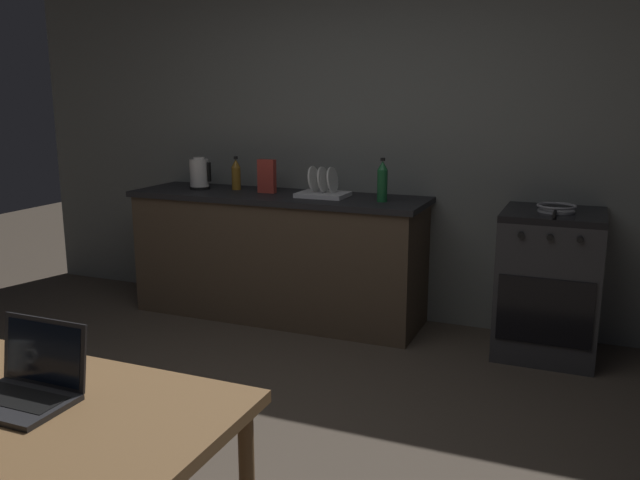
{
  "coord_description": "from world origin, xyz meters",
  "views": [
    {
      "loc": [
        1.47,
        -2.21,
        1.61
      ],
      "look_at": [
        0.16,
        0.96,
        0.85
      ],
      "focal_mm": 36.99,
      "sensor_mm": 36.0,
      "label": 1
    }
  ],
  "objects_px": {
    "bottle": "(382,181)",
    "cereal_box": "(267,176)",
    "laptop": "(25,386)",
    "electric_kettle": "(199,174)",
    "bottle_b": "(236,174)",
    "stove_oven": "(549,283)",
    "frying_pan": "(556,208)",
    "dining_table": "(32,437)",
    "dish_rack": "(323,190)"
  },
  "relations": [
    {
      "from": "bottle",
      "to": "dish_rack",
      "type": "distance_m",
      "value": 0.46
    },
    {
      "from": "bottle_b",
      "to": "frying_pan",
      "type": "bearing_deg",
      "value": -2.76
    },
    {
      "from": "electric_kettle",
      "to": "cereal_box",
      "type": "distance_m",
      "value": 0.55
    },
    {
      "from": "bottle",
      "to": "cereal_box",
      "type": "bearing_deg",
      "value": 175.5
    },
    {
      "from": "dining_table",
      "to": "bottle_b",
      "type": "distance_m",
      "value": 3.18
    },
    {
      "from": "laptop",
      "to": "electric_kettle",
      "type": "relative_size",
      "value": 1.34
    },
    {
      "from": "stove_oven",
      "to": "frying_pan",
      "type": "height_order",
      "value": "frying_pan"
    },
    {
      "from": "laptop",
      "to": "dining_table",
      "type": "bearing_deg",
      "value": -37.41
    },
    {
      "from": "dining_table",
      "to": "dish_rack",
      "type": "distance_m",
      "value": 2.94
    },
    {
      "from": "electric_kettle",
      "to": "frying_pan",
      "type": "distance_m",
      "value": 2.54
    },
    {
      "from": "bottle_b",
      "to": "laptop",
      "type": "bearing_deg",
      "value": -72.28
    },
    {
      "from": "dish_rack",
      "to": "cereal_box",
      "type": "bearing_deg",
      "value": 177.43
    },
    {
      "from": "bottle_b",
      "to": "stove_oven",
      "type": "bearing_deg",
      "value": -2.09
    },
    {
      "from": "frying_pan",
      "to": "dish_rack",
      "type": "bearing_deg",
      "value": 178.9
    },
    {
      "from": "electric_kettle",
      "to": "frying_pan",
      "type": "height_order",
      "value": "electric_kettle"
    },
    {
      "from": "dish_rack",
      "to": "bottle",
      "type": "bearing_deg",
      "value": -6.44
    },
    {
      "from": "dining_table",
      "to": "dish_rack",
      "type": "relative_size",
      "value": 3.37
    },
    {
      "from": "dining_table",
      "to": "frying_pan",
      "type": "xyz_separation_m",
      "value": [
        1.26,
        2.88,
        0.3
      ]
    },
    {
      "from": "electric_kettle",
      "to": "bottle_b",
      "type": "xyz_separation_m",
      "value": [
        0.27,
        0.08,
        0.0
      ]
    },
    {
      "from": "stove_oven",
      "to": "dish_rack",
      "type": "relative_size",
      "value": 2.69
    },
    {
      "from": "laptop",
      "to": "cereal_box",
      "type": "distance_m",
      "value": 2.96
    },
    {
      "from": "stove_oven",
      "to": "bottle",
      "type": "xyz_separation_m",
      "value": [
        -1.08,
        -0.05,
        0.59
      ]
    },
    {
      "from": "dining_table",
      "to": "frying_pan",
      "type": "bearing_deg",
      "value": 66.47
    },
    {
      "from": "laptop",
      "to": "bottle",
      "type": "xyz_separation_m",
      "value": [
        0.24,
        2.8,
        0.29
      ]
    },
    {
      "from": "dining_table",
      "to": "electric_kettle",
      "type": "height_order",
      "value": "electric_kettle"
    },
    {
      "from": "laptop",
      "to": "frying_pan",
      "type": "xyz_separation_m",
      "value": [
        1.33,
        2.82,
        0.18
      ]
    },
    {
      "from": "laptop",
      "to": "electric_kettle",
      "type": "bearing_deg",
      "value": 115.07
    },
    {
      "from": "bottle",
      "to": "cereal_box",
      "type": "xyz_separation_m",
      "value": [
        -0.89,
        0.07,
        -0.02
      ]
    },
    {
      "from": "cereal_box",
      "to": "bottle_b",
      "type": "relative_size",
      "value": 0.97
    },
    {
      "from": "bottle",
      "to": "frying_pan",
      "type": "distance_m",
      "value": 1.1
    },
    {
      "from": "frying_pan",
      "to": "dish_rack",
      "type": "distance_m",
      "value": 1.54
    },
    {
      "from": "bottle",
      "to": "frying_pan",
      "type": "bearing_deg",
      "value": 1.08
    },
    {
      "from": "laptop",
      "to": "bottle",
      "type": "distance_m",
      "value": 2.83
    },
    {
      "from": "laptop",
      "to": "frying_pan",
      "type": "height_order",
      "value": "frying_pan"
    },
    {
      "from": "dining_table",
      "to": "cereal_box",
      "type": "distance_m",
      "value": 3.05
    },
    {
      "from": "stove_oven",
      "to": "bottle_b",
      "type": "distance_m",
      "value": 2.33
    },
    {
      "from": "stove_oven",
      "to": "dining_table",
      "type": "xyz_separation_m",
      "value": [
        -1.25,
        -2.91,
        0.18
      ]
    },
    {
      "from": "bottle",
      "to": "bottle_b",
      "type": "bearing_deg",
      "value": 173.69
    },
    {
      "from": "stove_oven",
      "to": "bottle",
      "type": "distance_m",
      "value": 1.24
    },
    {
      "from": "bottle_b",
      "to": "bottle",
      "type": "bearing_deg",
      "value": -6.31
    },
    {
      "from": "bottle",
      "to": "cereal_box",
      "type": "distance_m",
      "value": 0.89
    },
    {
      "from": "dining_table",
      "to": "bottle",
      "type": "bearing_deg",
      "value": 86.73
    },
    {
      "from": "dining_table",
      "to": "frying_pan",
      "type": "distance_m",
      "value": 3.16
    },
    {
      "from": "laptop",
      "to": "stove_oven",
      "type": "bearing_deg",
      "value": 67.28
    },
    {
      "from": "cereal_box",
      "to": "dining_table",
      "type": "bearing_deg",
      "value": -76.11
    },
    {
      "from": "cereal_box",
      "to": "frying_pan",
      "type": "bearing_deg",
      "value": -1.43
    },
    {
      "from": "electric_kettle",
      "to": "bottle",
      "type": "bearing_deg",
      "value": -1.98
    },
    {
      "from": "stove_oven",
      "to": "cereal_box",
      "type": "bearing_deg",
      "value": 179.35
    },
    {
      "from": "dining_table",
      "to": "electric_kettle",
      "type": "bearing_deg",
      "value": 113.72
    },
    {
      "from": "cereal_box",
      "to": "dish_rack",
      "type": "distance_m",
      "value": 0.45
    }
  ]
}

